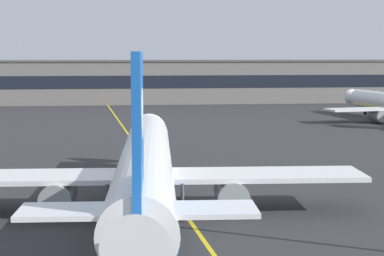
{
  "coord_description": "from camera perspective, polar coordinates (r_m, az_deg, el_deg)",
  "views": [
    {
      "loc": [
        -3.2,
        -31.01,
        11.59
      ],
      "look_at": [
        1.89,
        14.5,
        6.15
      ],
      "focal_mm": 59.36,
      "sensor_mm": 36.0,
      "label": 1
    }
  ],
  "objects": [
    {
      "name": "taxiway_centreline",
      "position": [
        62.19,
        -3.33,
        -3.97
      ],
      "size": [
        14.16,
        179.49,
        0.01
      ],
      "primitive_type": "cube",
      "rotation": [
        0.0,
        0.0,
        0.08
      ],
      "color": "yellow",
      "rests_on": "ground"
    },
    {
      "name": "airliner_foreground",
      "position": [
        45.71,
        -4.22,
        -3.61
      ],
      "size": [
        32.22,
        41.52,
        11.65
      ],
      "color": "white",
      "rests_on": "ground"
    },
    {
      "name": "safety_cone_by_nose_gear",
      "position": [
        62.68,
        -3.82,
        -3.66
      ],
      "size": [
        0.44,
        0.44,
        0.55
      ],
      "color": "orange",
      "rests_on": "ground"
    },
    {
      "name": "terminal_building",
      "position": [
        147.63,
        -3.07,
        4.2
      ],
      "size": [
        160.76,
        12.4,
        9.92
      ],
      "color": "slate",
      "rests_on": "ground"
    }
  ]
}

